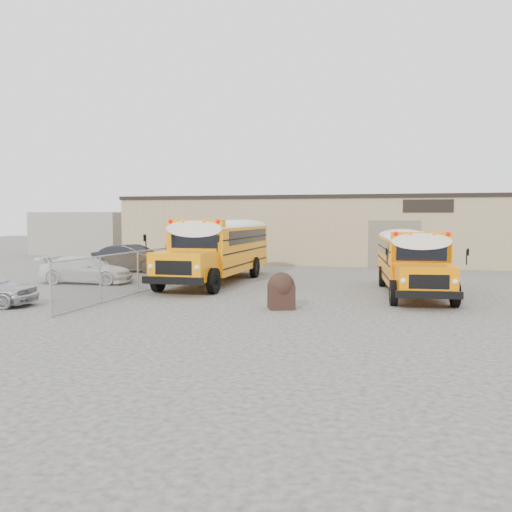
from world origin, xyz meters
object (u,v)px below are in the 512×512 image
(school_bus_right, at_px, (398,249))
(tarp_bundle, at_px, (281,290))
(car_white, at_px, (86,270))
(car_dark, at_px, (133,258))
(school_bus_left, at_px, (253,240))

(school_bus_right, distance_m, tarp_bundle, 11.91)
(car_white, bearing_deg, car_dark, 0.50)
(school_bus_right, xyz_separation_m, car_dark, (-15.18, -0.40, -0.77))
(tarp_bundle, distance_m, car_dark, 15.83)
(car_dark, bearing_deg, school_bus_left, -60.29)
(school_bus_left, distance_m, school_bus_right, 9.10)
(tarp_bundle, bearing_deg, school_bus_left, 109.76)
(school_bus_left, distance_m, car_dark, 7.25)
(tarp_bundle, bearing_deg, car_white, 155.35)
(school_bus_right, xyz_separation_m, car_white, (-14.62, -6.27, -0.90))
(car_white, relative_size, car_dark, 0.95)
(school_bus_left, relative_size, tarp_bundle, 8.30)
(school_bus_left, distance_m, tarp_bundle, 14.88)
(school_bus_left, height_order, car_white, school_bus_left)
(school_bus_right, bearing_deg, car_white, -156.78)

